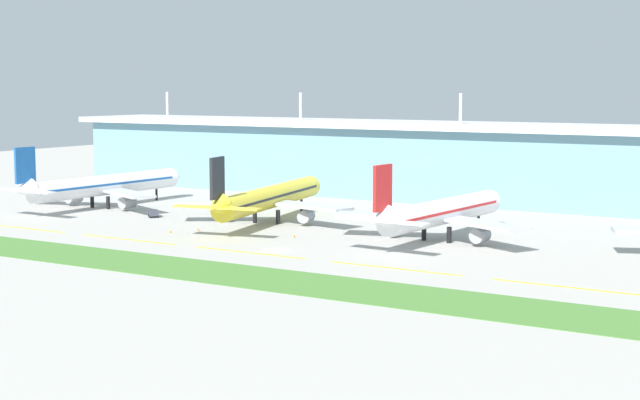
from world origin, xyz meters
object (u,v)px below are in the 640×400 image
object	(u,v)px
safety_cone_left_wingtip	(170,231)
safety_cone_nose_front	(294,236)
airliner_near_middle	(269,198)
pushback_tug	(153,213)
safety_cone_right_wingtip	(198,229)
airliner_far_middle	(440,213)
airliner_nearest	(103,185)

from	to	relation	value
safety_cone_left_wingtip	safety_cone_nose_front	bearing A→B (deg)	17.61
airliner_near_middle	pushback_tug	size ratio (longest dim) A/B	14.03
pushback_tug	safety_cone_right_wingtip	size ratio (longest dim) A/B	6.94
airliner_near_middle	safety_cone_left_wingtip	bearing A→B (deg)	-111.74
airliner_far_middle	safety_cone_right_wingtip	xyz separation A→B (m)	(-56.41, -16.01, -6.09)
airliner_near_middle	pushback_tug	world-z (taller)	airliner_near_middle
airliner_near_middle	safety_cone_nose_front	xyz separation A→B (m)	(18.75, -16.94, -6.10)
airliner_near_middle	safety_cone_left_wingtip	world-z (taller)	airliner_near_middle
airliner_nearest	safety_cone_nose_front	world-z (taller)	airliner_nearest
airliner_far_middle	safety_cone_left_wingtip	world-z (taller)	airliner_far_middle
pushback_tug	safety_cone_left_wingtip	size ratio (longest dim) A/B	6.94
airliner_nearest	safety_cone_left_wingtip	world-z (taller)	airliner_nearest
safety_cone_nose_front	safety_cone_right_wingtip	size ratio (longest dim) A/B	1.00
pushback_tug	safety_cone_right_wingtip	distance (m)	28.51
airliner_nearest	airliner_near_middle	xyz separation A→B (m)	(57.83, -0.90, 0.00)
airliner_nearest	airliner_near_middle	bearing A→B (deg)	-0.89
airliner_far_middle	pushback_tug	distance (m)	82.03
safety_cone_left_wingtip	safety_cone_nose_front	xyz separation A→B (m)	(29.20, 9.27, 0.00)
airliner_nearest	safety_cone_nose_front	distance (m)	78.87
airliner_far_middle	safety_cone_left_wingtip	bearing A→B (deg)	-159.60
airliner_nearest	safety_cone_left_wingtip	distance (m)	54.93
safety_cone_nose_front	airliner_near_middle	bearing A→B (deg)	137.90
safety_cone_right_wingtip	airliner_near_middle	bearing A→B (deg)	70.61
airliner_far_middle	airliner_nearest	bearing A→B (deg)	177.41
airliner_near_middle	airliner_far_middle	size ratio (longest dim) A/B	1.16
safety_cone_right_wingtip	airliner_nearest	bearing A→B (deg)	157.66
airliner_far_middle	safety_cone_right_wingtip	bearing A→B (deg)	-164.15
airliner_near_middle	safety_cone_right_wingtip	bearing A→B (deg)	-109.39
airliner_nearest	airliner_far_middle	world-z (taller)	same
safety_cone_left_wingtip	safety_cone_nose_front	distance (m)	30.64
airliner_far_middle	safety_cone_nose_front	size ratio (longest dim) A/B	83.98
safety_cone_left_wingtip	airliner_far_middle	bearing A→B (deg)	20.40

